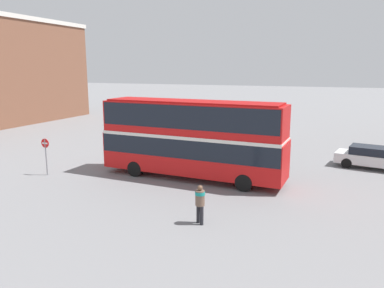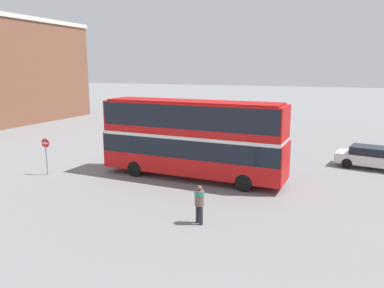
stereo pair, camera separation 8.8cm
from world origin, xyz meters
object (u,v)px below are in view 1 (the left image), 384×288
at_px(parked_car_kerb_near, 137,119).
at_px(parked_car_kerb_far, 371,157).
at_px(double_decker_bus, 192,135).
at_px(no_entry_sign, 46,151).
at_px(pedestrian_foreground, 200,200).

xyz_separation_m(parked_car_kerb_near, parked_car_kerb_far, (24.38, -10.83, 0.04)).
bearing_deg(double_decker_bus, no_entry_sign, -159.97).
distance_m(parked_car_kerb_near, parked_car_kerb_far, 26.68).
bearing_deg(parked_car_kerb_near, pedestrian_foreground, -62.05).
relative_size(double_decker_bus, parked_car_kerb_near, 2.35).
bearing_deg(pedestrian_foreground, no_entry_sign, -72.05).
distance_m(double_decker_bus, parked_car_kerb_far, 12.47).
bearing_deg(double_decker_bus, pedestrian_foreground, -62.96).
bearing_deg(parked_car_kerb_far, double_decker_bus, -136.76).
bearing_deg(parked_car_kerb_near, parked_car_kerb_far, -31.48).
xyz_separation_m(double_decker_bus, no_entry_sign, (-8.76, -2.83, -1.16)).
relative_size(parked_car_kerb_far, no_entry_sign, 2.03).
relative_size(double_decker_bus, parked_car_kerb_far, 2.40).
distance_m(parked_car_kerb_far, no_entry_sign, 21.34).
xyz_separation_m(pedestrian_foreground, parked_car_kerb_near, (-16.97, 23.82, -0.35)).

